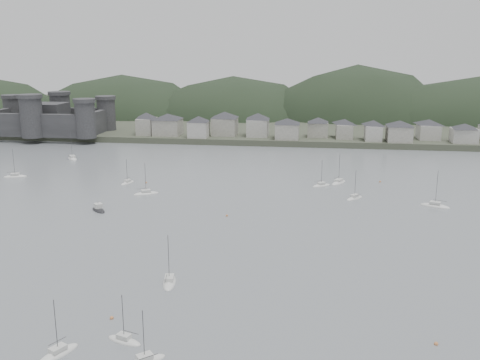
# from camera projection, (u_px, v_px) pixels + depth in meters

# --- Properties ---
(ground) EXTENTS (900.00, 900.00, 0.00)m
(ground) POSITION_uv_depth(u_px,v_px,m) (186.00, 304.00, 101.17)
(ground) COLOR slate
(ground) RESTS_ON ground
(far_shore_land) EXTENTS (900.00, 250.00, 3.00)m
(far_shore_land) POSITION_uv_depth(u_px,v_px,m) (282.00, 114.00, 384.58)
(far_shore_land) COLOR #383D2D
(far_shore_land) RESTS_ON ground
(forested_ridge) EXTENTS (851.55, 103.94, 102.57)m
(forested_ridge) POSITION_uv_depth(u_px,v_px,m) (286.00, 138.00, 362.36)
(forested_ridge) COLOR black
(forested_ridge) RESTS_ON ground
(castle) EXTENTS (66.00, 43.00, 20.00)m
(castle) POSITION_uv_depth(u_px,v_px,m) (47.00, 118.00, 287.52)
(castle) COLOR #2F2F31
(castle) RESTS_ON far_shore_land
(waterfront_town) EXTENTS (451.48, 28.46, 12.92)m
(waterfront_town) POSITION_uv_depth(u_px,v_px,m) (368.00, 128.00, 268.72)
(waterfront_town) COLOR gray
(waterfront_town) RESTS_ON far_shore_land
(sailboat_lead) EXTENTS (8.67, 6.49, 11.53)m
(sailboat_lead) POSITION_uv_depth(u_px,v_px,m) (146.00, 194.00, 177.67)
(sailboat_lead) COLOR silver
(sailboat_lead) RESTS_ON ground
(moored_fleet) EXTENTS (252.11, 156.37, 12.98)m
(moored_fleet) POSITION_uv_depth(u_px,v_px,m) (139.00, 215.00, 154.57)
(moored_fleet) COLOR silver
(moored_fleet) RESTS_ON ground
(motor_launch_far) EXTENTS (6.99, 7.22, 3.78)m
(motor_launch_far) POSITION_uv_depth(u_px,v_px,m) (98.00, 210.00, 159.57)
(motor_launch_far) COLOR black
(motor_launch_far) RESTS_ON ground
(mooring_buoys) EXTENTS (131.23, 112.30, 0.70)m
(mooring_buoys) POSITION_uv_depth(u_px,v_px,m) (197.00, 231.00, 141.42)
(mooring_buoys) COLOR #CC7C44
(mooring_buoys) RESTS_ON ground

